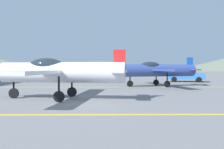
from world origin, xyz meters
name	(u,v)px	position (x,y,z in m)	size (l,w,h in m)	color
ground_plane	(87,100)	(0.00, 0.00, 0.00)	(400.00, 400.00, 0.00)	slate
apron_line_near	(76,115)	(0.00, -4.12, 0.01)	(80.00, 0.16, 0.01)	yellow
apron_line_far	(96,87)	(0.00, 8.10, 0.01)	(80.00, 0.16, 0.01)	yellow
airplane_near	(57,72)	(-1.68, 0.26, 1.54)	(7.98, 9.16, 2.74)	silver
airplane_mid	(156,70)	(5.62, 8.86, 1.54)	(8.00, 9.09, 2.74)	#33478C
car_sedan	(186,75)	(10.64, 15.77, 0.84)	(4.63, 2.93, 1.62)	#3372BF
hill_left	(3,65)	(-69.79, 143.40, 3.59)	(60.12, 60.12, 7.18)	slate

